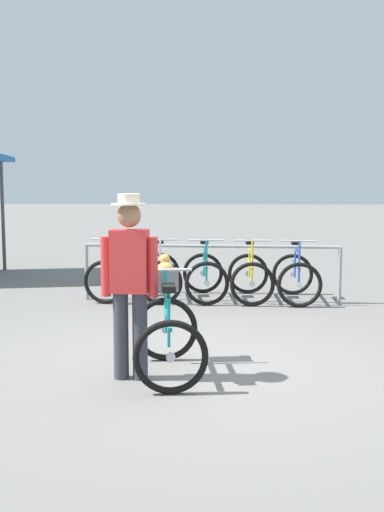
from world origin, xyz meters
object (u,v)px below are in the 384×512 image
object	(u,v)px
racked_bike_white	(160,275)
racked_bike_red	(116,275)
person_with_featured_bike	(130,279)
racked_bike_teal	(205,276)
racked_bike_blue	(296,277)
featured_bicycle	(167,323)
racked_bike_yellow	(250,276)

from	to	relation	value
racked_bike_white	racked_bike_red	bearing A→B (deg)	177.28
racked_bike_red	person_with_featured_bike	distance (m)	4.10
racked_bike_white	racked_bike_teal	distance (m)	0.70
racked_bike_blue	featured_bicycle	xyz separation A→B (m)	(-1.69, -3.63, 0.12)
racked_bike_red	racked_bike_teal	size ratio (longest dim) A/B	1.05
racked_bike_red	racked_bike_blue	size ratio (longest dim) A/B	1.06
racked_bike_yellow	racked_bike_blue	world-z (taller)	same
featured_bicycle	person_with_featured_bike	world-z (taller)	person_with_featured_bike
racked_bike_red	racked_bike_teal	distance (m)	1.40
racked_bike_red	racked_bike_blue	distance (m)	2.80
featured_bicycle	racked_bike_yellow	bearing A→B (deg)	74.90
racked_bike_yellow	racked_bike_blue	xyz separation A→B (m)	(0.70, -0.03, 0.00)
racked_bike_teal	racked_bike_yellow	distance (m)	0.70
racked_bike_yellow	racked_bike_teal	bearing A→B (deg)	177.28
racked_bike_white	featured_bicycle	xyz separation A→B (m)	(0.41, -3.73, 0.12)
racked_bike_white	racked_bike_blue	bearing A→B (deg)	-2.72
featured_bicycle	person_with_featured_bike	size ratio (longest dim) A/B	0.72
racked_bike_blue	racked_bike_yellow	bearing A→B (deg)	177.28
racked_bike_red	racked_bike_blue	bearing A→B (deg)	-2.72
featured_bicycle	person_with_featured_bike	distance (m)	0.61
racked_bike_teal	person_with_featured_bike	xyz separation A→B (m)	(-0.62, -3.92, 0.58)
racked_bike_blue	racked_bike_red	bearing A→B (deg)	177.28
racked_bike_white	racked_bike_blue	world-z (taller)	same
racked_bike_yellow	person_with_featured_bike	size ratio (longest dim) A/B	0.65
racked_bike_white	racked_bike_blue	size ratio (longest dim) A/B	1.04
racked_bike_blue	person_with_featured_bike	xyz separation A→B (m)	(-2.01, -3.85, 0.58)
racked_bike_white	featured_bicycle	bearing A→B (deg)	-83.74
person_with_featured_bike	racked_bike_red	bearing A→B (deg)	101.12
racked_bike_teal	person_with_featured_bike	world-z (taller)	person_with_featured_bike
racked_bike_red	featured_bicycle	distance (m)	3.93
racked_bike_yellow	featured_bicycle	distance (m)	3.80
racked_bike_white	racked_bike_yellow	world-z (taller)	same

